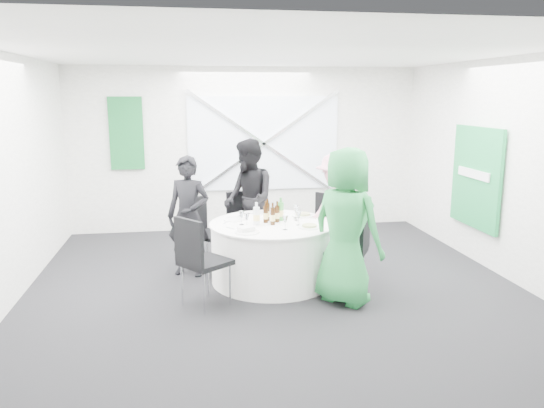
{
  "coord_description": "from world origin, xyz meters",
  "views": [
    {
      "loc": [
        -1.03,
        -6.14,
        2.33
      ],
      "look_at": [
        0.0,
        0.2,
        1.0
      ],
      "focal_mm": 35.0,
      "sensor_mm": 36.0,
      "label": 1
    }
  ],
  "objects": [
    {
      "name": "floor",
      "position": [
        0.0,
        0.0,
        0.0
      ],
      "size": [
        6.0,
        6.0,
        0.0
      ],
      "primitive_type": "plane",
      "color": "black",
      "rests_on": "ground"
    },
    {
      "name": "ceiling",
      "position": [
        0.0,
        0.0,
        2.8
      ],
      "size": [
        6.0,
        6.0,
        0.0
      ],
      "primitive_type": "plane",
      "rotation": [
        3.14,
        0.0,
        0.0
      ],
      "color": "white",
      "rests_on": "wall_back"
    },
    {
      "name": "wall_back",
      "position": [
        0.0,
        3.0,
        1.4
      ],
      "size": [
        6.0,
        0.0,
        6.0
      ],
      "primitive_type": "plane",
      "rotation": [
        1.57,
        0.0,
        0.0
      ],
      "color": "silver",
      "rests_on": "floor"
    },
    {
      "name": "wall_front",
      "position": [
        0.0,
        -3.0,
        1.4
      ],
      "size": [
        6.0,
        0.0,
        6.0
      ],
      "primitive_type": "plane",
      "rotation": [
        -1.57,
        0.0,
        0.0
      ],
      "color": "silver",
      "rests_on": "floor"
    },
    {
      "name": "wall_left",
      "position": [
        -3.0,
        0.0,
        1.4
      ],
      "size": [
        0.0,
        6.0,
        6.0
      ],
      "primitive_type": "plane",
      "rotation": [
        1.57,
        0.0,
        1.57
      ],
      "color": "silver",
      "rests_on": "floor"
    },
    {
      "name": "wall_right",
      "position": [
        3.0,
        0.0,
        1.4
      ],
      "size": [
        0.0,
        6.0,
        6.0
      ],
      "primitive_type": "plane",
      "rotation": [
        1.57,
        0.0,
        -1.57
      ],
      "color": "silver",
      "rests_on": "floor"
    },
    {
      "name": "window_panel",
      "position": [
        0.3,
        2.96,
        1.5
      ],
      "size": [
        2.6,
        0.03,
        1.6
      ],
      "primitive_type": "cube",
      "color": "silver",
      "rests_on": "wall_back"
    },
    {
      "name": "window_brace_a",
      "position": [
        0.3,
        2.92,
        1.5
      ],
      "size": [
        2.63,
        0.05,
        1.84
      ],
      "primitive_type": "cube",
      "rotation": [
        0.0,
        0.97,
        0.0
      ],
      "color": "silver",
      "rests_on": "window_panel"
    },
    {
      "name": "window_brace_b",
      "position": [
        0.3,
        2.92,
        1.5
      ],
      "size": [
        2.63,
        0.05,
        1.84
      ],
      "primitive_type": "cube",
      "rotation": [
        0.0,
        -0.97,
        0.0
      ],
      "color": "silver",
      "rests_on": "window_panel"
    },
    {
      "name": "green_banner",
      "position": [
        -2.0,
        2.95,
        1.7
      ],
      "size": [
        0.55,
        0.04,
        1.2
      ],
      "primitive_type": "cube",
      "color": "#125C30",
      "rests_on": "wall_back"
    },
    {
      "name": "green_sign",
      "position": [
        2.94,
        0.6,
        1.2
      ],
      "size": [
        0.05,
        1.2,
        1.4
      ],
      "primitive_type": "cube",
      "color": "#198B42",
      "rests_on": "wall_right"
    },
    {
      "name": "banquet_table",
      "position": [
        0.0,
        0.2,
        0.38
      ],
      "size": [
        1.56,
        1.56,
        0.76
      ],
      "color": "white",
      "rests_on": "floor"
    },
    {
      "name": "chair_back",
      "position": [
        -0.25,
        1.39,
        0.55
      ],
      "size": [
        0.5,
        0.51,
        0.94
      ],
      "rotation": [
        0.0,
        0.0,
        0.21
      ],
      "color": "black",
      "rests_on": "floor"
    },
    {
      "name": "chair_back_left",
      "position": [
        -0.83,
        0.88,
        0.57
      ],
      "size": [
        0.62,
        0.62,
        0.97
      ],
      "rotation": [
        0.0,
        0.0,
        0.88
      ],
      "color": "black",
      "rests_on": "floor"
    },
    {
      "name": "chair_back_right",
      "position": [
        0.81,
        0.82,
        0.57
      ],
      "size": [
        0.62,
        0.62,
        0.97
      ],
      "rotation": [
        0.0,
        0.0,
        -0.91
      ],
      "color": "black",
      "rests_on": "floor"
    },
    {
      "name": "chair_front_right",
      "position": [
        0.91,
        -0.31,
        0.59
      ],
      "size": [
        0.63,
        0.62,
        1.01
      ],
      "rotation": [
        0.0,
        0.0,
        4.2
      ],
      "color": "black",
      "rests_on": "floor"
    },
    {
      "name": "chair_front_left",
      "position": [
        -0.93,
        -0.53,
        0.61
      ],
      "size": [
        0.66,
        0.66,
        1.03
      ],
      "rotation": [
        0.0,
        0.0,
        2.24
      ],
      "color": "black",
      "rests_on": "floor"
    },
    {
      "name": "person_man_back_left",
      "position": [
        -1.03,
        0.63,
        0.79
      ],
      "size": [
        0.67,
        0.57,
        1.57
      ],
      "primitive_type": "imported",
      "rotation": [
        0.0,
        0.0,
        -0.39
      ],
      "color": "black",
      "rests_on": "floor"
    },
    {
      "name": "person_man_back",
      "position": [
        -0.18,
        1.2,
        0.86
      ],
      "size": [
        0.6,
        0.91,
        1.73
      ],
      "primitive_type": "imported",
      "rotation": [
        0.0,
        0.0,
        -1.4
      ],
      "color": "black",
      "rests_on": "floor"
    },
    {
      "name": "person_woman_pink",
      "position": [
        0.94,
        0.57,
        0.79
      ],
      "size": [
        1.13,
        0.82,
        1.58
      ],
      "primitive_type": "imported",
      "rotation": [
        0.0,
        0.0,
        -2.77
      ],
      "color": "pink",
      "rests_on": "floor"
    },
    {
      "name": "person_woman_green",
      "position": [
        0.71,
        -0.62,
        0.89
      ],
      "size": [
        0.99,
        1.03,
        1.77
      ],
      "primitive_type": "imported",
      "rotation": [
        0.0,
        0.0,
        2.28
      ],
      "color": "#24863F",
      "rests_on": "floor"
    },
    {
      "name": "plate_back",
      "position": [
        -0.04,
        0.73,
        0.77
      ],
      "size": [
        0.25,
        0.25,
        0.01
      ],
      "color": "white",
      "rests_on": "banquet_table"
    },
    {
      "name": "plate_back_left",
      "position": [
        -0.44,
        0.44,
        0.77
      ],
      "size": [
        0.29,
        0.29,
        0.01
      ],
      "color": "white",
      "rests_on": "banquet_table"
    },
    {
      "name": "plate_back_right",
      "position": [
        0.46,
        0.51,
        0.78
      ],
      "size": [
        0.29,
        0.29,
        0.04
      ],
      "color": "white",
      "rests_on": "banquet_table"
    },
    {
      "name": "plate_front_right",
      "position": [
        0.4,
        -0.12,
        0.78
      ],
      "size": [
        0.27,
        0.27,
        0.04
      ],
      "color": "white",
      "rests_on": "banquet_table"
    },
    {
      "name": "plate_front_left",
      "position": [
        -0.36,
        -0.23,
        0.77
      ],
      "size": [
        0.29,
        0.29,
        0.01
      ],
      "color": "white",
      "rests_on": "banquet_table"
    },
    {
      "name": "napkin",
      "position": [
        -0.37,
        -0.21,
        0.8
      ],
      "size": [
        0.21,
        0.19,
        0.05
      ],
      "primitive_type": "cube",
      "rotation": [
        0.0,
        0.0,
        0.47
      ],
      "color": "white",
      "rests_on": "plate_front_left"
    },
    {
      "name": "beer_bottle_a",
      "position": [
        -0.08,
        0.23,
        0.87
      ],
      "size": [
        0.06,
        0.06,
        0.27
      ],
      "color": "#3D200B",
      "rests_on": "banquet_table"
    },
    {
      "name": "beer_bottle_b",
      "position": [
        -0.04,
        0.33,
        0.87
      ],
      "size": [
        0.06,
        0.06,
        0.28
      ],
      "color": "#3D200B",
      "rests_on": "banquet_table"
    },
    {
      "name": "beer_bottle_c",
      "position": [
        0.07,
        0.23,
        0.86
      ],
      "size": [
        0.06,
        0.06,
        0.27
      ],
      "color": "#3D200B",
      "rests_on": "banquet_table"
    },
    {
      "name": "beer_bottle_d",
      "position": [
        -0.01,
        0.1,
        0.87
      ],
      "size": [
        0.06,
        0.06,
        0.28
      ],
      "color": "#3D200B",
      "rests_on": "banquet_table"
    },
    {
      "name": "green_water_bottle",
      "position": [
        0.13,
        0.32,
        0.87
      ],
      "size": [
        0.08,
        0.08,
        0.29
      ],
      "color": "green",
      "rests_on": "banquet_table"
    },
    {
      "name": "clear_water_bottle",
      "position": [
        -0.2,
        0.14,
        0.87
      ],
      "size": [
        0.08,
        0.08,
        0.28
      ],
      "color": "white",
      "rests_on": "banquet_table"
    },
    {
      "name": "wine_glass_a",
      "position": [
        0.1,
        -0.16,
        0.88
      ],
      "size": [
        0.07,
        0.07,
        0.17
      ],
      "color": "white",
      "rests_on": "banquet_table"
    },
    {
      "name": "wine_glass_b",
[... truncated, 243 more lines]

